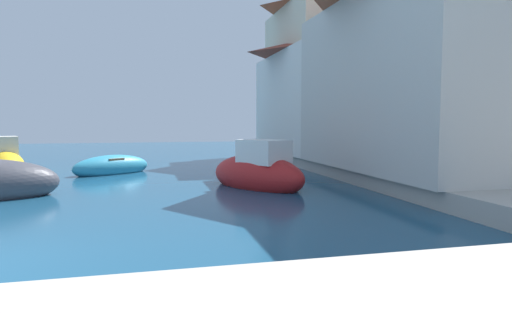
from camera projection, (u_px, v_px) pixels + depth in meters
name	position (u px, v px, depth m)	size (l,w,h in m)	color
quay_promenade	(224.00, 246.00, 6.72)	(44.00, 32.00, 0.50)	#ADA89E
moored_boat_3	(112.00, 167.00, 18.19)	(3.41, 2.81, 1.01)	teal
moored_boat_6	(258.00, 172.00, 14.38)	(3.30, 4.12, 1.89)	#B21E1E
moored_boat_7	(5.00, 164.00, 17.84)	(2.45, 3.63, 1.83)	gold
waterfront_building_main	(434.00, 67.00, 15.39)	(6.80, 10.11, 7.03)	beige
waterfront_building_annex	(331.00, 92.00, 24.02)	(6.71, 9.22, 6.40)	white
waterfront_building_far	(326.00, 72.00, 24.61)	(5.50, 7.72, 8.79)	beige
quayside_tree	(370.00, 85.00, 20.67)	(2.94, 2.94, 4.85)	brown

